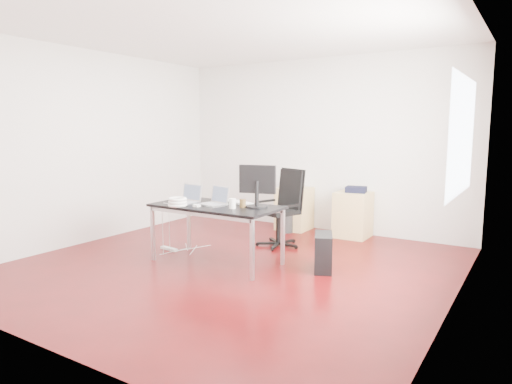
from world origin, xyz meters
The scene contains 18 objects.
room_shell centered at (0.04, 0.00, 1.40)m, with size 5.00×5.00×5.00m.
desk centered at (-0.25, 0.02, 0.68)m, with size 1.60×0.80×0.73m.
office_chair centered at (0.04, 1.21, 0.61)m, with size 0.62×0.63×1.08m.
filing_cabinet_left centered at (-0.30, 2.23, 0.35)m, with size 0.50×0.50×0.70m, color tan.
filing_cabinet_right centered at (0.72, 2.23, 0.35)m, with size 0.50×0.50×0.70m, color tan.
pc_tower centered at (1.02, 0.43, 0.22)m, with size 0.20×0.45×0.44m, color black.
wastebasket centered at (-0.32, 1.97, 0.14)m, with size 0.24×0.24×0.28m, color black.
power_strip centered at (-1.16, 0.13, 0.02)m, with size 0.30×0.06×0.04m, color white.
laptop_left centered at (-0.69, -0.01, 0.79)m, with size 0.35×0.28×0.23m.
laptop_right centered at (-0.28, 0.04, 0.79)m, with size 0.39×0.33×0.23m.
monitor centered at (0.26, 0.16, 1.01)m, with size 0.45×0.26×0.51m.
keyboard centered at (-0.09, 0.29, 0.74)m, with size 0.44×0.14×0.02m, color white.
cup_white centered at (0.06, -0.07, 0.79)m, with size 0.08×0.08×0.12m, color white.
cup_brown centered at (0.12, 0.06, 0.78)m, with size 0.08×0.08×0.10m, color #50391B.
cable_coil centered at (-0.60, -0.30, 0.78)m, with size 0.24×0.24×0.11m.
power_adapter centered at (-0.38, -0.20, 0.74)m, with size 0.07×0.07×0.03m, color white.
speaker centered at (-0.25, 2.20, 0.79)m, with size 0.09×0.08×0.18m, color #9E9E9E.
navy_garment centered at (0.76, 2.23, 0.74)m, with size 0.30×0.24×0.09m, color black.
Camera 1 is at (3.12, -4.43, 1.68)m, focal length 32.00 mm.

